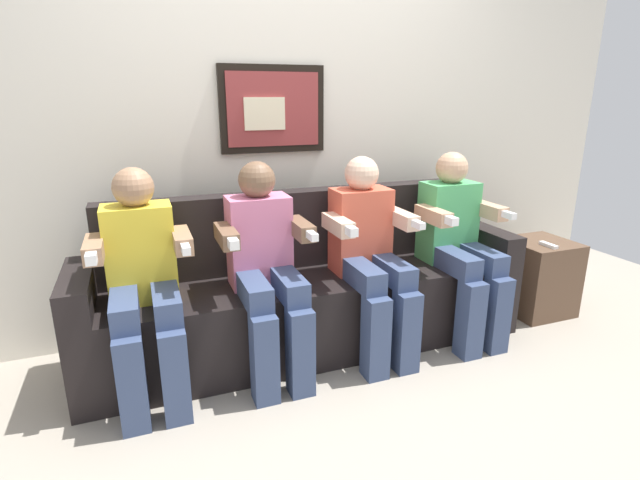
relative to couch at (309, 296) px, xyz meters
The scene contains 9 objects.
ground_plane 0.45m from the couch, 90.00° to the right, with size 6.39×6.39×0.00m, color #9E9384.
back_wall_assembly 1.08m from the couch, 90.26° to the left, with size 4.91×0.10×2.60m.
couch is the anchor object (origin of this frame).
person_leftmost 0.95m from the couch, 169.22° to the right, with size 0.46×0.56×1.11m.
person_left_center 0.45m from the couch, 150.26° to the right, with size 0.46×0.56×1.11m.
person_right_center 0.45m from the couch, 29.75° to the right, with size 0.46×0.56×1.11m.
person_rightmost 0.95m from the couch, 10.79° to the right, with size 0.46×0.56×1.11m.
side_table_right 1.61m from the couch, ahead, with size 0.40×0.40×0.50m.
spare_remote_on_table 1.58m from the couch, ahead, with size 0.04×0.13×0.02m, color white.
Camera 1 is at (-0.86, -2.12, 1.43)m, focal length 27.13 mm.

